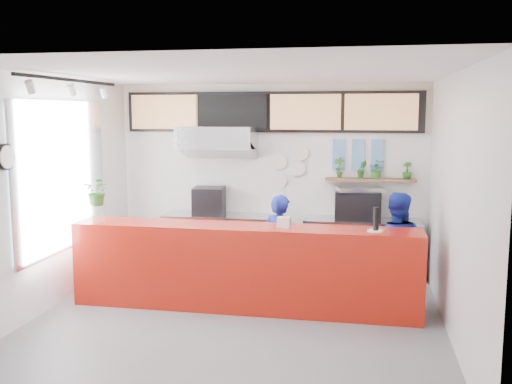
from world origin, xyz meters
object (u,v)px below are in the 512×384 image
Objects in this scene: staff_center at (280,247)px; staff_right at (395,249)px; panini_oven at (209,201)px; pepper_mill at (376,219)px; espresso_machine at (359,205)px; service_counter at (244,267)px.

staff_right reaches higher than staff_center.
pepper_mill is at bearing -41.11° from panini_oven.
staff_right is at bearing -158.19° from staff_center.
staff_right is (0.50, -1.30, -0.36)m from espresso_machine.
staff_center is at bearing 2.48° from staff_right.
panini_oven is 2.39m from espresso_machine.
staff_center is (0.40, 0.52, 0.17)m from service_counter.
espresso_machine is at bearing 97.03° from pepper_mill.
panini_oven is 1.91m from staff_center.
espresso_machine reaches higher than panini_oven.
panini_oven is (-0.96, 1.80, 0.57)m from service_counter.
service_counter is 2.97× the size of staff_right.
pepper_mill is (0.23, -1.84, 0.14)m from espresso_machine.
panini_oven is at bearing 118.10° from service_counter.
service_counter is 3.11× the size of staff_center.
espresso_machine reaches higher than service_counter.
staff_right is at bearing 14.67° from service_counter.
service_counter is 2.12m from panini_oven.
service_counter is 1.80m from pepper_mill.
staff_center is at bearing 156.41° from pepper_mill.
staff_right is at bearing -30.23° from panini_oven.
service_counter is at bearing 17.53° from staff_right.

